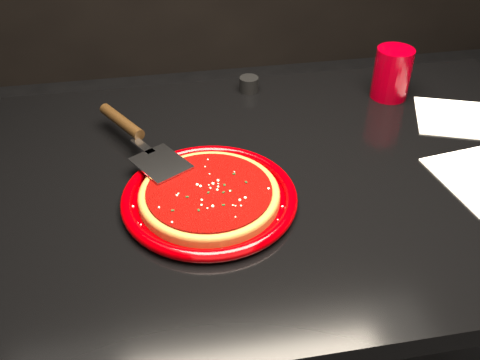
% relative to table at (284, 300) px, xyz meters
% --- Properties ---
extents(table, '(1.20, 0.80, 0.75)m').
position_rel_table_xyz_m(table, '(0.00, 0.00, 0.00)').
color(table, black).
rests_on(table, floor).
extents(plate, '(0.37, 0.37, 0.02)m').
position_rel_table_xyz_m(plate, '(-0.17, -0.07, 0.39)').
color(plate, '#780001').
rests_on(plate, table).
extents(pizza_crust, '(0.29, 0.29, 0.01)m').
position_rel_table_xyz_m(pizza_crust, '(-0.17, -0.07, 0.39)').
color(pizza_crust, brown).
rests_on(pizza_crust, plate).
extents(pizza_crust_rim, '(0.29, 0.29, 0.02)m').
position_rel_table_xyz_m(pizza_crust_rim, '(-0.17, -0.07, 0.40)').
color(pizza_crust_rim, brown).
rests_on(pizza_crust_rim, plate).
extents(pizza_sauce, '(0.26, 0.26, 0.01)m').
position_rel_table_xyz_m(pizza_sauce, '(-0.17, -0.07, 0.40)').
color(pizza_sauce, '#730503').
rests_on(pizza_sauce, plate).
extents(parmesan_dusting, '(0.21, 0.21, 0.01)m').
position_rel_table_xyz_m(parmesan_dusting, '(-0.17, -0.07, 0.41)').
color(parmesan_dusting, '#FAF1C5').
rests_on(parmesan_dusting, plate).
extents(basil_flecks, '(0.19, 0.19, 0.00)m').
position_rel_table_xyz_m(basil_flecks, '(-0.17, -0.07, 0.41)').
color(basil_flecks, black).
rests_on(basil_flecks, plate).
extents(pizza_server, '(0.26, 0.34, 0.03)m').
position_rel_table_xyz_m(pizza_server, '(-0.28, 0.10, 0.42)').
color(pizza_server, '#BBBDC3').
rests_on(pizza_server, plate).
extents(cup, '(0.10, 0.10, 0.12)m').
position_rel_table_xyz_m(cup, '(0.29, 0.25, 0.43)').
color(cup, '#8D000C').
rests_on(cup, table).
extents(napkin_b, '(0.20, 0.20, 0.00)m').
position_rel_table_xyz_m(napkin_b, '(0.39, 0.13, 0.38)').
color(napkin_b, white).
rests_on(napkin_b, table).
extents(ramekin, '(0.05, 0.05, 0.03)m').
position_rel_table_xyz_m(ramekin, '(-0.02, 0.33, 0.39)').
color(ramekin, black).
rests_on(ramekin, table).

